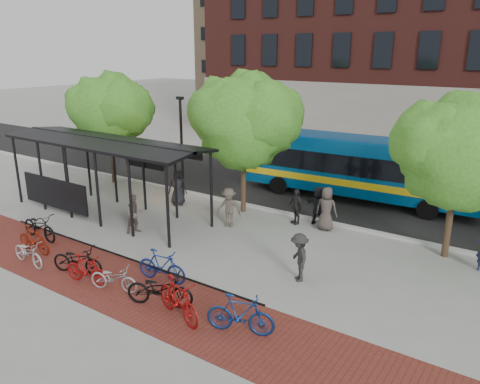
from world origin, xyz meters
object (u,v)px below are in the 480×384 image
Objects in this scene: bus_shelter at (103,150)px; bus at (357,164)px; bike_5 at (86,269)px; pedestrian_3 at (229,208)px; bike_4 at (77,260)px; bike_7 at (162,266)px; bike_6 at (114,278)px; bike_2 at (28,253)px; lamp_post_left at (182,144)px; tree_b at (246,117)px; pedestrian_9 at (299,257)px; bike_8 at (160,289)px; tree_a at (110,108)px; bike_9 at (178,299)px; pedestrian_5 at (319,206)px; bike_11 at (240,314)px; pedestrian_0 at (178,187)px; pedestrian_4 at (296,206)px; bike_1 at (34,239)px; tree_c at (462,149)px; pedestrian_8 at (135,214)px; pedestrian_6 at (326,209)px; bike_0 at (39,226)px.

bus_shelter is 12.37m from bus.
bike_5 is 6.85m from pedestrian_3.
bike_4 is 3.02m from bike_7.
bus_shelter reaches higher than bike_5.
bike_2 is at bearing 79.79° from bike_6.
pedestrian_3 reaches higher than bike_4.
lamp_post_left is 10.45m from bike_6.
tree_b is 8.00m from pedestrian_9.
bus_shelter reaches higher than bike_8.
tree_a is 3.38× the size of bike_7.
bike_9 is 1.18× the size of pedestrian_5.
bike_4 is at bearing -97.85° from tree_b.
bike_11 is 1.02× the size of pedestrian_0.
pedestrian_5 is (0.88, 0.40, 0.08)m from pedestrian_4.
pedestrian_9 is at bearing -61.61° from pedestrian_0.
bike_11 is (5.39, -8.38, -3.89)m from tree_b.
pedestrian_3 reaches higher than bike_1.
tree_c is at bearing -33.24° from pedestrian_0.
bike_9 reaches higher than bike_5.
tree_a is 12.23m from pedestrian_4.
lamp_post_left is at bearing 83.05° from pedestrian_0.
bike_8 is at bearing -100.94° from pedestrian_8.
bike_5 is 9.99m from pedestrian_5.
pedestrian_3 is at bearing 19.14° from bike_11.
pedestrian_8 is at bearing -124.32° from bus.
lamp_post_left is 2.38m from pedestrian_0.
pedestrian_8 is at bearing 30.47° from bike_8.
pedestrian_8 is at bearing -115.43° from tree_b.
pedestrian_0 is at bearing 15.71° from bike_8.
bike_11 is 1.01× the size of pedestrian_6.
bus is at bearing 44.27° from bus_shelter.
bus is at bearing 107.85° from pedestrian_4.
pedestrian_6 reaches higher than pedestrian_8.
bike_8 is at bearing -52.68° from lamp_post_left.
bike_2 is at bearing -84.44° from lamp_post_left.
pedestrian_0 is at bearing -12.92° from bike_0.
lamp_post_left is 2.48× the size of bike_8.
bike_5 is at bearing -67.63° from lamp_post_left.
pedestrian_9 is at bearing -5.82° from bike_9.
bike_11 reaches higher than bike_7.
pedestrian_9 is at bearing 97.78° from pedestrian_6.
pedestrian_4 is at bearing -23.37° from bike_8.
tree_b is 4.19m from pedestrian_3.
pedestrian_3 is at bearing 42.03° from bike_9.
bus_shelter reaches higher than bike_11.
lamp_post_left is at bearing 28.34° from bike_7.
bike_11 is 8.86m from pedestrian_5.
pedestrian_9 is (10.51, -0.95, -2.17)m from bus_shelter.
pedestrian_5 is at bearing 1.34° from tree_a.
lamp_post_left is 2.80× the size of bike_7.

